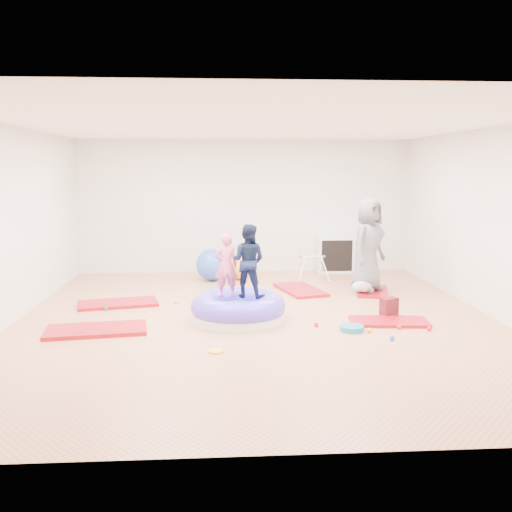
{
  "coord_description": "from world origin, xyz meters",
  "views": [
    {
      "loc": [
        -0.55,
        -8.09,
        2.18
      ],
      "look_at": [
        0.0,
        0.3,
        0.9
      ],
      "focal_mm": 40.0,
      "sensor_mm": 36.0,
      "label": 1
    }
  ],
  "objects": [
    {
      "name": "infant_play_gym",
      "position": [
        1.29,
        2.95,
        0.33
      ],
      "size": [
        0.64,
        0.6,
        0.49
      ],
      "rotation": [
        0.0,
        0.0,
        -0.18
      ],
      "color": "silver",
      "rests_on": "ground"
    },
    {
      "name": "gym_mat_front_left",
      "position": [
        -2.22,
        -0.49,
        0.03
      ],
      "size": [
        1.41,
        0.85,
        0.06
      ],
      "primitive_type": "cube",
      "rotation": [
        0.0,
        0.0,
        0.14
      ],
      "color": "#B71110",
      "rests_on": "ground"
    },
    {
      "name": "gym_mat_right",
      "position": [
        1.87,
        -0.31,
        0.02
      ],
      "size": [
        1.15,
        0.66,
        0.05
      ],
      "primitive_type": "cube",
      "rotation": [
        0.0,
        0.0,
        -0.11
      ],
      "color": "#B71110",
      "rests_on": "ground"
    },
    {
      "name": "infant",
      "position": [
        1.94,
        1.52,
        0.15
      ],
      "size": [
        0.36,
        0.37,
        0.21
      ],
      "color": "#98C8E5",
      "rests_on": "gym_mat_rear_right"
    },
    {
      "name": "room",
      "position": [
        0.0,
        0.0,
        1.4
      ],
      "size": [
        7.01,
        8.01,
        2.81
      ],
      "color": "tan",
      "rests_on": "ground"
    },
    {
      "name": "exercise_ball_orange",
      "position": [
        -0.14,
        3.1,
        0.21
      ],
      "size": [
        0.43,
        0.43,
        0.43
      ],
      "primitive_type": "sphere",
      "color": "orange",
      "rests_on": "ground"
    },
    {
      "name": "gym_mat_mid_left",
      "position": [
        -2.2,
        1.07,
        0.03
      ],
      "size": [
        1.36,
        0.89,
        0.05
      ],
      "primitive_type": "cube",
      "rotation": [
        0.0,
        0.0,
        0.22
      ],
      "color": "#B71110",
      "rests_on": "ground"
    },
    {
      "name": "yellow_toy",
      "position": [
        -0.6,
        -1.46,
        0.01
      ],
      "size": [
        0.19,
        0.19,
        0.03
      ],
      "primitive_type": "cylinder",
      "color": "yellow",
      "rests_on": "ground"
    },
    {
      "name": "cube_shelf",
      "position": [
        1.92,
        3.79,
        0.38
      ],
      "size": [
        0.76,
        0.37,
        0.76
      ],
      "color": "silver",
      "rests_on": "ground"
    },
    {
      "name": "gym_mat_rear_right",
      "position": [
        2.18,
        1.74,
        0.02
      ],
      "size": [
        0.76,
        1.15,
        0.04
      ],
      "primitive_type": "cube",
      "rotation": [
        0.0,
        0.0,
        1.33
      ],
      "color": "#B71110",
      "rests_on": "ground"
    },
    {
      "name": "inflatable_cushion",
      "position": [
        -0.28,
        -0.05,
        0.17
      ],
      "size": [
        1.38,
        1.38,
        0.43
      ],
      "rotation": [
        0.0,
        0.0,
        -0.28
      ],
      "color": "silver",
      "rests_on": "ground"
    },
    {
      "name": "backpack",
      "position": [
        1.97,
        0.04,
        0.15
      ],
      "size": [
        0.29,
        0.25,
        0.29
      ],
      "primitive_type": "cube",
      "rotation": [
        0.0,
        0.0,
        0.46
      ],
      "color": "maroon",
      "rests_on": "ground"
    },
    {
      "name": "balance_disc",
      "position": [
        1.25,
        -0.67,
        0.04
      ],
      "size": [
        0.33,
        0.33,
        0.07
      ],
      "primitive_type": "cylinder",
      "color": "teal",
      "rests_on": "ground"
    },
    {
      "name": "ball_pit_balls",
      "position": [
        0.33,
        -0.26,
        0.03
      ],
      "size": [
        4.69,
        2.32,
        0.07
      ],
      "color": "red",
      "rests_on": "ground"
    },
    {
      "name": "gym_mat_center_back",
      "position": [
        0.91,
        1.93,
        0.03
      ],
      "size": [
        0.9,
        1.34,
        0.05
      ],
      "primitive_type": "cube",
      "rotation": [
        0.0,
        0.0,
        1.83
      ],
      "color": "#B71110",
      "rests_on": "ground"
    },
    {
      "name": "adult_caregiver",
      "position": [
        2.08,
        1.74,
        0.86
      ],
      "size": [
        0.93,
        0.93,
        1.64
      ],
      "primitive_type": "imported",
      "rotation": [
        0.0,
        0.0,
        0.79
      ],
      "color": "slate",
      "rests_on": "gym_mat_rear_right"
    },
    {
      "name": "exercise_ball_blue",
      "position": [
        -0.69,
        3.03,
        0.32
      ],
      "size": [
        0.63,
        0.63,
        0.63
      ],
      "primitive_type": "sphere",
      "color": "blue",
      "rests_on": "ground"
    },
    {
      "name": "child_navy",
      "position": [
        -0.14,
        -0.02,
        0.93
      ],
      "size": [
        0.63,
        0.56,
        1.06
      ],
      "primitive_type": "imported",
      "rotation": [
        0.0,
        0.0,
        2.77
      ],
      "color": "black",
      "rests_on": "inflatable_cushion"
    },
    {
      "name": "child_pink",
      "position": [
        -0.45,
        0.01,
        0.86
      ],
      "size": [
        0.35,
        0.25,
        0.92
      ],
      "primitive_type": "imported",
      "rotation": [
        0.0,
        0.0,
        3.23
      ],
      "color": "#E45E7E",
      "rests_on": "inflatable_cushion"
    }
  ]
}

